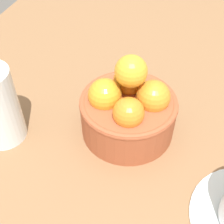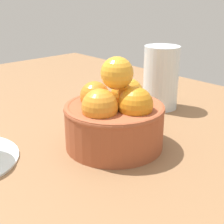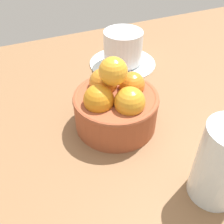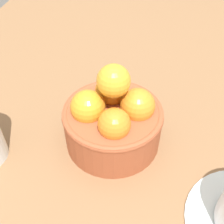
% 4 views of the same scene
% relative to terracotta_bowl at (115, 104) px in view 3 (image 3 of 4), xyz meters
% --- Properties ---
extents(ground_plane, '(1.27, 0.80, 0.05)m').
position_rel_terracotta_bowl_xyz_m(ground_plane, '(0.00, 0.00, -0.07)').
color(ground_plane, brown).
extents(terracotta_bowl, '(0.14, 0.14, 0.13)m').
position_rel_terracotta_bowl_xyz_m(terracotta_bowl, '(0.00, 0.00, 0.00)').
color(terracotta_bowl, '#9E4C2D').
rests_on(terracotta_bowl, ground_plane).
extents(coffee_cup, '(0.16, 0.16, 0.08)m').
position_rel_terracotta_bowl_xyz_m(coffee_cup, '(0.11, 0.19, -0.01)').
color(coffee_cup, silver).
rests_on(coffee_cup, ground_plane).
extents(water_glass, '(0.07, 0.07, 0.12)m').
position_rel_terracotta_bowl_xyz_m(water_glass, '(0.06, -0.18, 0.01)').
color(water_glass, silver).
rests_on(water_glass, ground_plane).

